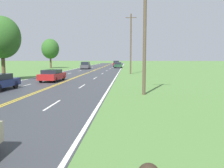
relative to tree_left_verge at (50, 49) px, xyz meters
name	(u,v)px	position (x,y,z in m)	size (l,w,h in m)	color
utility_pole_midground	(145,29)	(21.15, -42.94, -0.17)	(1.80, 0.24, 9.28)	brown
utility_pole_far	(131,43)	(20.42, -20.65, 0.11)	(1.80, 0.24, 9.83)	brown
tree_left_verge	(50,49)	(0.00, 0.00, 0.00)	(4.45, 4.45, 7.54)	brown
tree_behind_sign	(2,37)	(5.05, -32.89, 0.13)	(4.33, 4.33, 7.61)	brown
car_red_sedan_mid_far	(52,75)	(11.27, -33.71, -4.25)	(2.09, 4.45, 1.36)	black
car_dark_grey_van_receding	(85,65)	(9.78, -3.74, -4.06)	(2.10, 4.53, 1.73)	black
car_dark_green_hatchback_distant	(118,65)	(17.44, 2.29, -4.15)	(2.08, 4.21, 1.52)	black
car_maroon_suv_horizon	(116,63)	(16.48, 11.88, -4.03)	(1.86, 4.17, 1.77)	black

